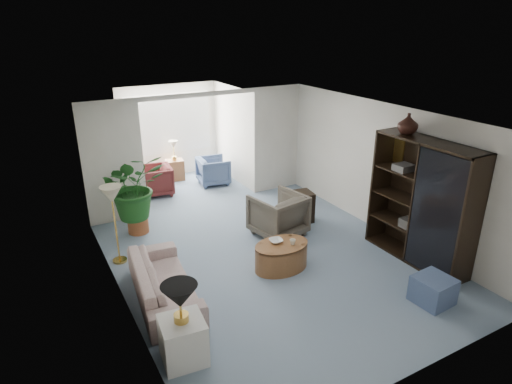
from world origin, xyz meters
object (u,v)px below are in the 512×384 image
sofa (164,281)px  table_lamp (180,296)px  framed_picture (392,150)px  side_table_dark (299,207)px  ottoman (433,290)px  entertainment_cabinet (422,203)px  wingback_chair (278,215)px  plant_pot (138,225)px  coffee_bowl (276,241)px  sunroom_chair_blue (213,171)px  sunroom_chair_maroon (155,180)px  floor_lamp (111,195)px  sunroom_table (175,170)px  coffee_table (281,256)px  coffee_cup (293,242)px  end_table (183,340)px  cabinet_urn (408,124)px

sofa → table_lamp: 1.50m
sofa → framed_picture: bearing=-83.9°
side_table_dark → ottoman: 3.29m
ottoman → entertainment_cabinet: bearing=53.6°
table_lamp → framed_picture: bearing=16.2°
framed_picture → wingback_chair: 2.43m
framed_picture → plant_pot: framed_picture is taller
coffee_bowl → entertainment_cabinet: 2.52m
sofa → sunroom_chair_blue: sunroom_chair_blue is taller
plant_pot → sunroom_chair_maroon: bearing=62.9°
floor_lamp → sunroom_table: floor_lamp is taller
coffee_table → sunroom_table: bearing=90.9°
sofa → sunroom_chair_maroon: bearing=-9.4°
coffee_cup → wingback_chair: bearing=69.0°
coffee_table → wingback_chair: bearing=60.9°
end_table → plant_pot: (0.45, 3.73, -0.13)m
coffee_bowl → sunroom_chair_maroon: bearing=100.5°
sofa → coffee_table: bearing=-87.4°
coffee_cup → sunroom_table: coffee_cup is taller
coffee_table → plant_pot: (-1.74, 2.50, -0.07)m
side_table_dark → cabinet_urn: size_ratio=1.81×
coffee_bowl → plant_pot: 2.95m
ottoman → floor_lamp: bearing=137.6°
ottoman → table_lamp: bearing=169.5°
entertainment_cabinet → side_table_dark: bearing=111.8°
wingback_chair → cabinet_urn: size_ratio=2.63×
end_table → sofa: bearing=81.6°
coffee_cup → framed_picture: bearing=5.5°
coffee_bowl → end_table: bearing=-148.2°
framed_picture → coffee_cup: size_ratio=5.16×
floor_lamp → sunroom_chair_maroon: 3.25m
entertainment_cabinet → plant_pot: entertainment_cabinet is taller
coffee_table → cabinet_urn: bearing=-9.4°
entertainment_cabinet → sunroom_table: bearing=111.1°
coffee_bowl → framed_picture: bearing=0.4°
table_lamp → side_table_dark: table_lamp is taller
entertainment_cabinet → plant_pot: (-3.94, 3.37, -0.90)m
coffee_cup → side_table_dark: bearing=52.1°
entertainment_cabinet → sunroom_chair_maroon: bearing=120.5°
coffee_cup → sunroom_chair_maroon: bearing=102.6°
coffee_bowl → sunroom_table: bearing=90.3°
floor_lamp → coffee_cup: 3.07m
framed_picture → cabinet_urn: size_ratio=1.43×
cabinet_urn → coffee_cup: bearing=172.6°
coffee_bowl → wingback_chair: size_ratio=0.24×
cabinet_urn → plant_pot: cabinet_urn is taller
wingback_chair → cabinet_urn: (1.60, -1.45, 1.88)m
sunroom_chair_maroon → side_table_dark: bearing=43.6°
floor_lamp → coffee_bowl: floor_lamp is taller
table_lamp → wingback_chair: bearing=39.6°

